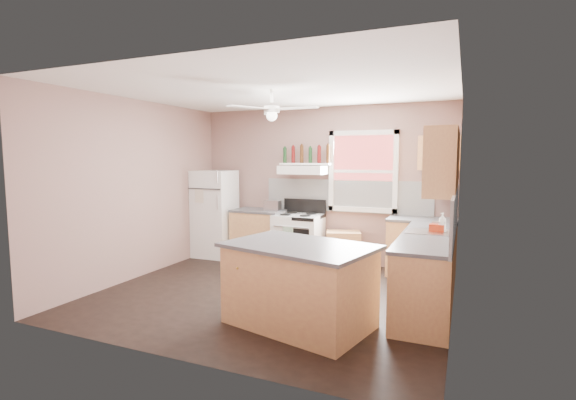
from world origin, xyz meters
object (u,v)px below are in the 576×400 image
at_px(island, 299,286).
at_px(cart, 343,250).
at_px(refrigerator, 215,214).
at_px(stove, 298,239).
at_px(toaster, 273,205).

bearing_deg(island, cart, 108.61).
xyz_separation_m(refrigerator, stove, (1.64, 0.06, -0.37)).
xyz_separation_m(refrigerator, island, (2.63, -2.39, -0.37)).
relative_size(stove, island, 0.58).
bearing_deg(refrigerator, island, -43.96).
distance_m(toaster, island, 2.95).
bearing_deg(cart, toaster, 164.62).
height_order(toaster, stove, toaster).
height_order(refrigerator, island, refrigerator).
bearing_deg(stove, island, -69.10).
height_order(refrigerator, toaster, refrigerator).
relative_size(refrigerator, toaster, 5.69).
bearing_deg(stove, cart, 8.29).
bearing_deg(cart, refrigerator, 165.28).
xyz_separation_m(stove, island, (0.98, -2.44, 0.00)).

